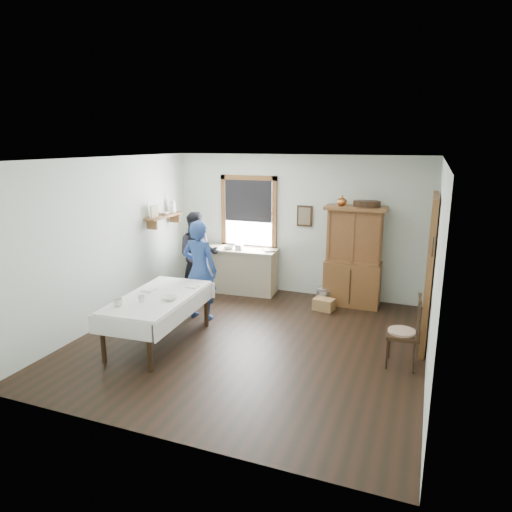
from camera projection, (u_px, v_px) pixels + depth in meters
name	position (u px, v px, depth m)	size (l,w,h in m)	color
room	(250.00, 254.00, 6.57)	(5.01, 5.01, 2.70)	black
window	(249.00, 209.00, 9.08)	(1.18, 0.07, 1.48)	white
doorway	(431.00, 268.00, 6.53)	(0.09, 1.14, 2.22)	#3F372D
wall_shelf	(164.00, 215.00, 8.73)	(0.24, 1.00, 0.44)	brown
framed_picture	(304.00, 216.00, 8.70)	(0.30, 0.04, 0.40)	black
rug_beater	(434.00, 238.00, 5.90)	(0.27, 0.27, 0.01)	black
work_counter	(238.00, 270.00, 9.09)	(1.54, 0.58, 0.88)	tan
china_hutch	(353.00, 257.00, 8.23)	(1.07, 0.51, 1.82)	brown
dining_table	(159.00, 319.00, 6.76)	(0.97, 1.85, 0.74)	white
spindle_chair	(403.00, 331.00, 6.03)	(0.46, 0.46, 0.99)	black
pail	(323.00, 297.00, 8.41)	(0.26, 0.26, 0.28)	#A3A6AC
wicker_basket	(324.00, 304.00, 8.15)	(0.36, 0.25, 0.21)	#A97A4C
woman_blue	(200.00, 274.00, 7.62)	(0.57, 0.38, 1.57)	navy
figure_dark	(198.00, 258.00, 8.77)	(0.74, 0.58, 1.52)	black
table_cup_a	(118.00, 302.00, 6.23)	(0.13, 0.13, 0.10)	white
table_cup_b	(141.00, 299.00, 6.41)	(0.09, 0.09, 0.09)	white
table_bowl	(170.00, 298.00, 6.48)	(0.22, 0.22, 0.06)	white
counter_book	(264.00, 250.00, 8.78)	(0.17, 0.22, 0.02)	brown
counter_bowl	(229.00, 247.00, 8.94)	(0.22, 0.22, 0.07)	white
shelf_bowl	(165.00, 213.00, 8.73)	(0.22, 0.22, 0.05)	white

